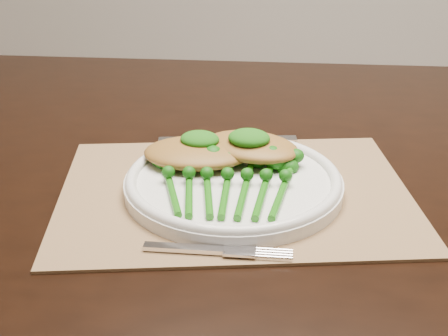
% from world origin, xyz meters
% --- Properties ---
extents(placemat, '(0.51, 0.43, 0.00)m').
position_xyz_m(placemat, '(0.01, -0.08, 0.75)').
color(placemat, olive).
rests_on(placemat, dining_table).
extents(dinner_plate, '(0.27, 0.27, 0.02)m').
position_xyz_m(dinner_plate, '(0.00, -0.08, 0.77)').
color(dinner_plate, silver).
rests_on(dinner_plate, placemat).
extents(knife, '(0.20, 0.07, 0.01)m').
position_xyz_m(knife, '(-0.06, 0.06, 0.76)').
color(knife, silver).
rests_on(knife, placemat).
extents(fork, '(0.16, 0.03, 0.00)m').
position_xyz_m(fork, '(0.03, -0.22, 0.76)').
color(fork, silver).
rests_on(fork, placemat).
extents(chicken_fillet_left, '(0.16, 0.12, 0.03)m').
position_xyz_m(chicken_fillet_left, '(-0.05, -0.04, 0.78)').
color(chicken_fillet_left, olive).
rests_on(chicken_fillet_left, dinner_plate).
extents(chicken_fillet_right, '(0.15, 0.12, 0.03)m').
position_xyz_m(chicken_fillet_right, '(0.01, -0.02, 0.79)').
color(chicken_fillet_right, olive).
rests_on(chicken_fillet_right, dinner_plate).
extents(pesto_dollop_left, '(0.05, 0.04, 0.02)m').
position_xyz_m(pesto_dollop_left, '(-0.05, -0.04, 0.80)').
color(pesto_dollop_left, '#10480A').
rests_on(pesto_dollop_left, chicken_fillet_left).
extents(pesto_dollop_right, '(0.06, 0.05, 0.02)m').
position_xyz_m(pesto_dollop_right, '(0.01, -0.03, 0.80)').
color(pesto_dollop_right, '#10480A').
rests_on(pesto_dollop_right, chicken_fillet_right).
extents(broccolini_bundle, '(0.18, 0.20, 0.04)m').
position_xyz_m(broccolini_bundle, '(0.00, -0.12, 0.77)').
color(broccolini_bundle, '#165E0C').
rests_on(broccolini_bundle, dinner_plate).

